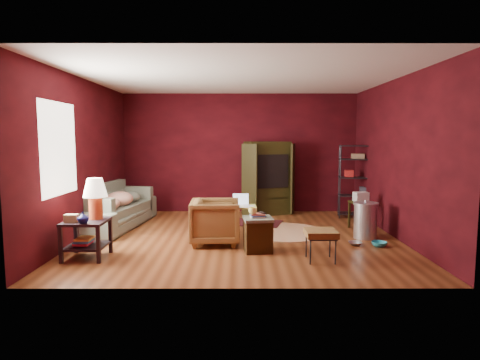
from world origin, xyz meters
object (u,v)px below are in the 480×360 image
(tv_armoire, at_px, (268,177))
(wire_shelving, at_px, (358,178))
(hamper, at_px, (258,234))
(laptop_desk, at_px, (241,208))
(sofa, at_px, (115,204))
(side_table, at_px, (91,210))
(armchair, at_px, (216,219))

(tv_armoire, relative_size, wire_shelving, 1.05)
(hamper, relative_size, laptop_desk, 0.88)
(sofa, xyz_separation_m, side_table, (0.27, -2.00, 0.25))
(wire_shelving, bearing_deg, side_table, -139.38)
(sofa, bearing_deg, wire_shelving, -72.47)
(side_table, xyz_separation_m, hamper, (2.48, 0.29, -0.43))
(laptop_desk, distance_m, tv_armoire, 1.84)
(sofa, bearing_deg, hamper, -115.03)
(armchair, height_order, laptop_desk, armchair)
(sofa, distance_m, wire_shelving, 5.17)
(hamper, bearing_deg, armchair, 145.99)
(hamper, bearing_deg, laptop_desk, 100.45)
(sofa, relative_size, wire_shelving, 1.44)
(side_table, bearing_deg, hamper, 6.69)
(laptop_desk, bearing_deg, hamper, -82.41)
(laptop_desk, bearing_deg, wire_shelving, 23.45)
(armchair, xyz_separation_m, side_table, (-1.79, -0.75, 0.29))
(hamper, height_order, laptop_desk, laptop_desk)
(tv_armoire, bearing_deg, wire_shelving, -31.11)
(side_table, height_order, laptop_desk, side_table)
(side_table, xyz_separation_m, tv_armoire, (2.84, 3.36, 0.17))
(tv_armoire, bearing_deg, armchair, -131.27)
(sofa, height_order, armchair, sofa)
(hamper, height_order, tv_armoire, tv_armoire)
(armchair, height_order, wire_shelving, wire_shelving)
(hamper, bearing_deg, side_table, -173.31)
(armchair, relative_size, tv_armoire, 0.49)
(side_table, xyz_separation_m, wire_shelving, (4.79, 2.95, 0.18))
(sofa, distance_m, hamper, 3.24)
(sofa, relative_size, laptop_desk, 3.34)
(hamper, distance_m, wire_shelving, 3.58)
(armchair, bearing_deg, sofa, 56.76)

